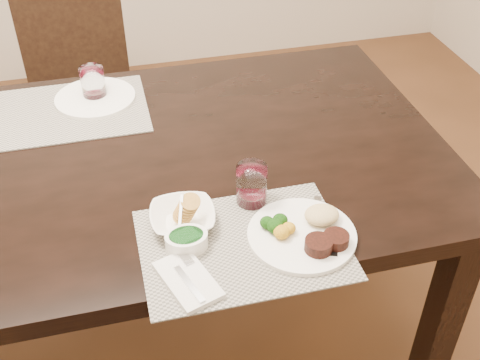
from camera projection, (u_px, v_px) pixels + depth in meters
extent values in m
plane|color=#402614|center=(115.00, 342.00, 2.05)|extent=(4.50, 4.50, 0.00)
cube|color=black|center=(80.00, 174.00, 1.60)|extent=(2.00, 1.00, 0.05)
cube|color=black|center=(442.00, 319.00, 1.69)|extent=(0.08, 0.08, 0.70)
cube|color=black|center=(334.00, 151.00, 2.33)|extent=(0.08, 0.08, 0.70)
cube|color=black|center=(83.00, 107.00, 2.43)|extent=(0.42, 0.42, 0.04)
cube|color=black|center=(49.00, 184.00, 2.40)|extent=(0.04, 0.04, 0.41)
cube|color=black|center=(139.00, 171.00, 2.47)|extent=(0.04, 0.04, 0.41)
cube|color=black|center=(49.00, 135.00, 2.67)|extent=(0.04, 0.04, 0.41)
cube|color=black|center=(130.00, 125.00, 2.74)|extent=(0.04, 0.04, 0.41)
cube|color=black|center=(71.00, 31.00, 2.42)|extent=(0.42, 0.04, 0.45)
cube|color=gray|center=(243.00, 244.00, 1.35)|extent=(0.46, 0.34, 0.00)
cube|color=gray|center=(69.00, 111.00, 1.80)|extent=(0.46, 0.34, 0.00)
cylinder|color=white|center=(302.00, 235.00, 1.37)|extent=(0.25, 0.25, 0.01)
cylinder|color=black|center=(319.00, 245.00, 1.31)|extent=(0.06, 0.06, 0.03)
cylinder|color=black|center=(336.00, 239.00, 1.33)|extent=(0.06, 0.06, 0.02)
ellipsoid|color=#DEBD85|center=(322.00, 215.00, 1.39)|extent=(0.08, 0.07, 0.03)
ellipsoid|color=#1B470D|center=(275.00, 226.00, 1.36)|extent=(0.04, 0.04, 0.03)
ellipsoid|color=gold|center=(282.00, 232.00, 1.34)|extent=(0.04, 0.04, 0.03)
cube|color=silver|center=(188.00, 280.00, 1.26)|extent=(0.14, 0.18, 0.01)
cube|color=silver|center=(189.00, 284.00, 1.24)|extent=(0.05, 0.11, 0.00)
cube|color=silver|center=(186.00, 258.00, 1.30)|extent=(0.03, 0.05, 0.00)
cube|color=silver|center=(317.00, 214.00, 1.43)|extent=(0.06, 0.13, 0.00)
cube|color=black|center=(333.00, 243.00, 1.34)|extent=(0.05, 0.09, 0.01)
imported|color=white|center=(183.00, 218.00, 1.39)|extent=(0.16, 0.16, 0.04)
cylinder|color=#BD843B|center=(182.00, 210.00, 1.38)|extent=(0.05, 0.05, 0.05)
cylinder|color=white|center=(187.00, 241.00, 1.33)|extent=(0.10, 0.10, 0.04)
cylinder|color=#0C3810|center=(186.00, 237.00, 1.32)|extent=(0.08, 0.08, 0.01)
cube|color=silver|center=(181.00, 211.00, 1.36)|extent=(0.01, 0.06, 0.05)
cylinder|color=silver|center=(252.00, 184.00, 1.44)|extent=(0.07, 0.07, 0.10)
cylinder|color=#3B050F|center=(251.00, 197.00, 1.46)|extent=(0.06, 0.06, 0.03)
cylinder|color=white|center=(95.00, 98.00, 1.84)|extent=(0.24, 0.24, 0.01)
cylinder|color=silver|center=(93.00, 83.00, 1.83)|extent=(0.07, 0.07, 0.10)
cylinder|color=#3B050F|center=(95.00, 94.00, 1.85)|extent=(0.06, 0.06, 0.02)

